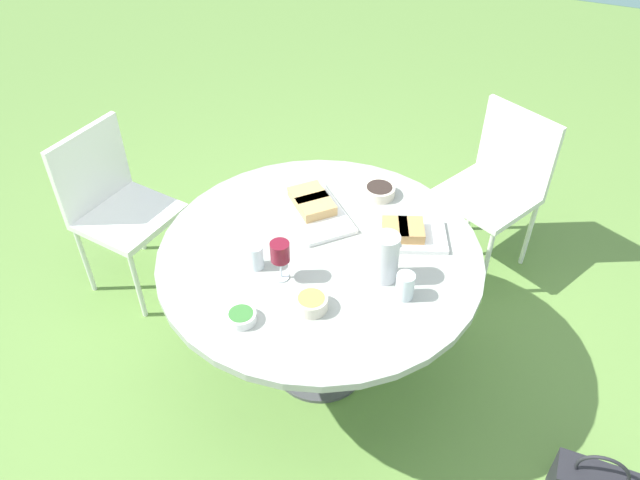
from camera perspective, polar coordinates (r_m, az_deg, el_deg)
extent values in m
plane|color=#668E42|center=(3.08, 0.00, -11.29)|extent=(40.00, 40.00, 0.00)
cylinder|color=#4C4C51|center=(3.08, 0.00, -11.18)|extent=(0.45, 0.45, 0.02)
cylinder|color=#4C4C51|center=(2.81, 0.00, -6.77)|extent=(0.11, 0.11, 0.69)
cylinder|color=#9EA399|center=(2.55, 0.00, -1.31)|extent=(1.33, 1.33, 0.03)
cube|color=white|center=(3.42, 14.99, 3.85)|extent=(0.58, 0.58, 0.04)
cube|color=white|center=(3.43, 17.64, 8.12)|extent=(0.40, 0.23, 0.42)
cylinder|color=white|center=(3.52, 10.04, 1.18)|extent=(0.03, 0.03, 0.43)
cylinder|color=white|center=(3.36, 14.96, -2.10)|extent=(0.03, 0.03, 0.43)
cylinder|color=white|center=(3.76, 13.79, 3.51)|extent=(0.03, 0.03, 0.43)
cylinder|color=white|center=(3.61, 18.54, 0.55)|extent=(0.03, 0.03, 0.43)
cube|color=white|center=(3.31, -17.10, 2.06)|extent=(0.48, 0.50, 0.04)
cube|color=white|center=(3.31, -20.26, 6.17)|extent=(0.10, 0.44, 0.42)
cylinder|color=white|center=(3.26, -16.33, -4.04)|extent=(0.03, 0.03, 0.43)
cylinder|color=white|center=(3.45, -11.96, -0.16)|extent=(0.03, 0.03, 0.43)
cylinder|color=white|center=(3.49, -20.68, -1.72)|extent=(0.03, 0.03, 0.43)
cylinder|color=white|center=(3.67, -16.36, 1.80)|extent=(0.03, 0.03, 0.43)
cylinder|color=silver|center=(2.37, 6.03, -1.61)|extent=(0.10, 0.10, 0.21)
cone|color=silver|center=(2.30, 7.24, -0.29)|extent=(0.02, 0.02, 0.03)
cylinder|color=silver|center=(2.43, -3.55, -3.39)|extent=(0.06, 0.06, 0.01)
cylinder|color=silver|center=(2.39, -3.60, -2.58)|extent=(0.01, 0.01, 0.09)
cylinder|color=maroon|center=(2.34, -3.68, -1.07)|extent=(0.08, 0.08, 0.08)
cube|color=white|center=(2.71, -0.39, 2.52)|extent=(0.43, 0.43, 0.02)
cube|color=tan|center=(2.75, -1.10, 4.07)|extent=(0.20, 0.20, 0.05)
cube|color=tan|center=(2.69, -0.39, 3.06)|extent=(0.20, 0.20, 0.05)
cube|color=white|center=(2.62, 8.26, 0.36)|extent=(0.35, 0.29, 0.02)
cube|color=#B2844C|center=(2.59, 6.88, 0.94)|extent=(0.14, 0.16, 0.04)
cube|color=#B2844C|center=(2.60, 8.33, 0.90)|extent=(0.14, 0.16, 0.04)
cylinder|color=beige|center=(2.29, -0.80, -5.77)|extent=(0.12, 0.12, 0.05)
cylinder|color=#E0C147|center=(2.28, -0.80, -5.50)|extent=(0.10, 0.10, 0.02)
cylinder|color=white|center=(2.28, -7.21, -6.98)|extent=(0.11, 0.11, 0.04)
cylinder|color=#387533|center=(2.27, -7.24, -6.79)|extent=(0.09, 0.09, 0.02)
cylinder|color=beige|center=(2.83, 5.43, 4.47)|extent=(0.14, 0.14, 0.05)
cylinder|color=#2D231E|center=(2.82, 5.45, 4.69)|extent=(0.12, 0.12, 0.02)
cylinder|color=silver|center=(2.45, -5.89, -1.53)|extent=(0.06, 0.06, 0.10)
cylinder|color=silver|center=(2.34, 7.77, -4.18)|extent=(0.07, 0.07, 0.11)
torus|color=#232328|center=(2.69, 24.39, -18.77)|extent=(0.19, 0.01, 0.19)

